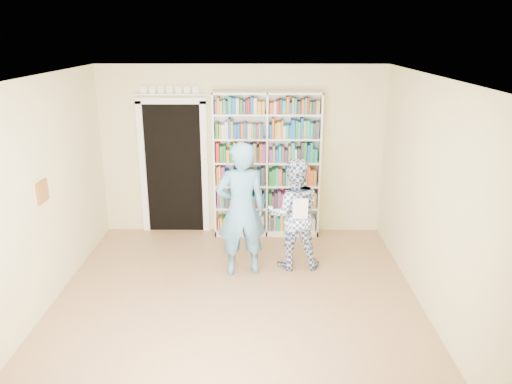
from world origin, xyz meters
TOP-DOWN VIEW (x-y plane):
  - floor at (0.00, 0.00)m, footprint 5.00×5.00m
  - ceiling at (0.00, 0.00)m, footprint 5.00×5.00m
  - wall_back at (0.00, 2.50)m, footprint 4.50×0.00m
  - wall_left at (-2.25, 0.00)m, footprint 0.00×5.00m
  - wall_right at (2.25, 0.00)m, footprint 0.00×5.00m
  - bookshelf at (0.40, 2.34)m, footprint 1.67×0.31m
  - doorway at (-1.10, 2.48)m, footprint 1.10×0.08m
  - wall_art at (-2.23, 0.20)m, footprint 0.03×0.25m
  - man_blue at (0.04, 0.93)m, footprint 0.74×0.56m
  - man_plaid at (0.75, 1.15)m, footprint 0.79×0.63m
  - paper_sheet at (0.82, 0.89)m, footprint 0.20×0.01m

SIDE VIEW (x-z plane):
  - floor at x=0.00m, z-range 0.00..0.00m
  - man_plaid at x=0.75m, z-range 0.00..1.57m
  - man_blue at x=0.04m, z-range 0.00..1.84m
  - paper_sheet at x=0.82m, z-range 0.81..1.09m
  - bookshelf at x=0.40m, z-range 0.01..2.31m
  - doorway at x=-1.10m, z-range -0.04..2.39m
  - wall_back at x=0.00m, z-range -0.90..3.60m
  - wall_left at x=-2.25m, z-range -1.15..3.85m
  - wall_right at x=2.25m, z-range -1.15..3.85m
  - wall_art at x=-2.23m, z-range 1.27..1.52m
  - ceiling at x=0.00m, z-range 2.70..2.70m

